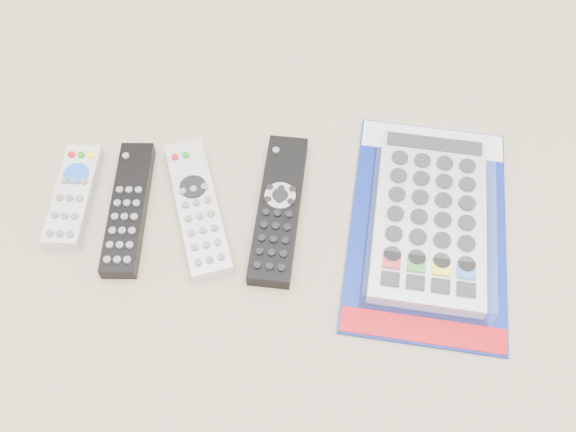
{
  "coord_description": "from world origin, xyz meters",
  "views": [
    {
      "loc": [
        0.04,
        -0.4,
        0.68
      ],
      "look_at": [
        0.06,
        0.01,
        0.01
      ],
      "focal_mm": 40.0,
      "sensor_mm": 36.0,
      "label": 1
    }
  ],
  "objects_px": {
    "remote_slim_black": "(128,208)",
    "remote_silver_dvd": "(198,207)",
    "remote_small_grey": "(74,196)",
    "remote_large_black": "(279,209)",
    "jumbo_remote_packaged": "(430,216)"
  },
  "relations": [
    {
      "from": "remote_large_black",
      "to": "remote_silver_dvd",
      "type": "bearing_deg",
      "value": -174.24
    },
    {
      "from": "remote_small_grey",
      "to": "jumbo_remote_packaged",
      "type": "height_order",
      "value": "jumbo_remote_packaged"
    },
    {
      "from": "remote_small_grey",
      "to": "remote_large_black",
      "type": "bearing_deg",
      "value": -1.62
    },
    {
      "from": "remote_silver_dvd",
      "to": "remote_slim_black",
      "type": "bearing_deg",
      "value": 165.66
    },
    {
      "from": "remote_silver_dvd",
      "to": "remote_small_grey",
      "type": "bearing_deg",
      "value": 158.74
    },
    {
      "from": "jumbo_remote_packaged",
      "to": "remote_silver_dvd",
      "type": "bearing_deg",
      "value": -174.69
    },
    {
      "from": "remote_small_grey",
      "to": "remote_slim_black",
      "type": "relative_size",
      "value": 0.79
    },
    {
      "from": "remote_large_black",
      "to": "jumbo_remote_packaged",
      "type": "xyz_separation_m",
      "value": [
        0.18,
        -0.03,
        0.01
      ]
    },
    {
      "from": "remote_slim_black",
      "to": "remote_silver_dvd",
      "type": "bearing_deg",
      "value": 1.18
    },
    {
      "from": "remote_silver_dvd",
      "to": "jumbo_remote_packaged",
      "type": "relative_size",
      "value": 0.59
    },
    {
      "from": "remote_small_grey",
      "to": "jumbo_remote_packaged",
      "type": "bearing_deg",
      "value": -1.95
    },
    {
      "from": "jumbo_remote_packaged",
      "to": "remote_small_grey",
      "type": "bearing_deg",
      "value": -175.64
    },
    {
      "from": "remote_slim_black",
      "to": "remote_large_black",
      "type": "bearing_deg",
      "value": 0.3
    },
    {
      "from": "remote_small_grey",
      "to": "remote_silver_dvd",
      "type": "height_order",
      "value": "same"
    },
    {
      "from": "remote_small_grey",
      "to": "remote_silver_dvd",
      "type": "distance_m",
      "value": 0.16
    }
  ]
}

